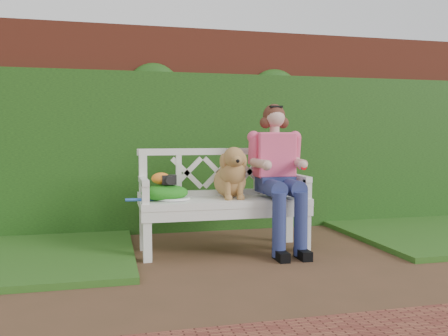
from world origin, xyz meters
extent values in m
plane|color=#483220|center=(0.00, 0.00, 0.00)|extent=(60.00, 60.00, 0.00)
cube|color=brown|center=(0.00, 1.90, 1.10)|extent=(10.00, 0.30, 2.20)
cube|color=#2A6319|center=(0.00, 1.68, 0.85)|extent=(10.00, 0.18, 1.70)
cube|color=black|center=(-0.79, 0.66, 0.66)|extent=(0.13, 0.10, 0.08)
ellipsoid|color=orange|center=(-0.86, 0.68, 0.67)|extent=(0.18, 0.14, 0.10)
camera|label=1|loc=(-1.30, -3.39, 1.04)|focal=38.00mm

